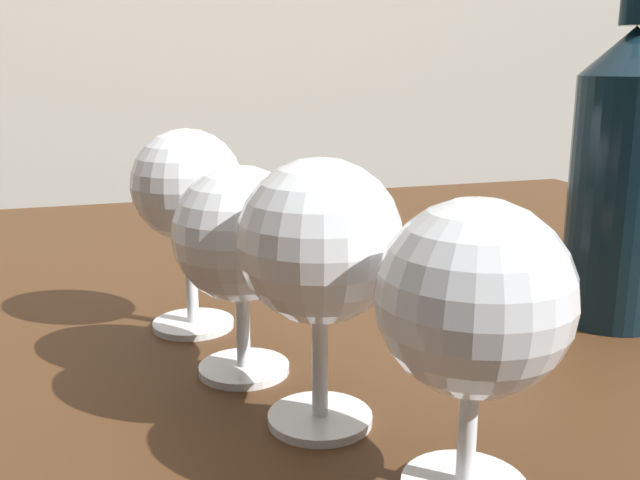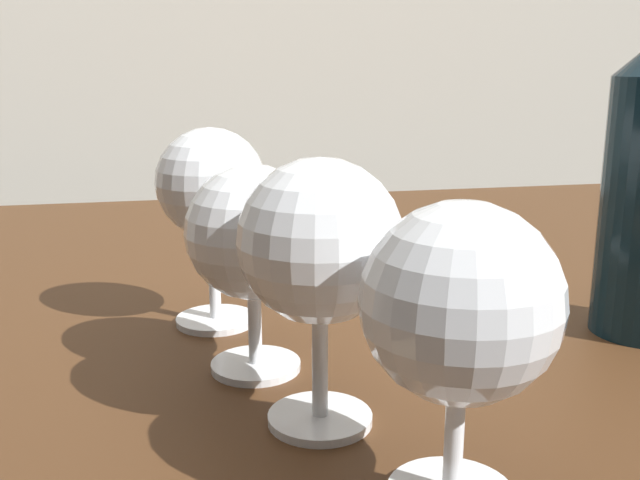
# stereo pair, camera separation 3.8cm
# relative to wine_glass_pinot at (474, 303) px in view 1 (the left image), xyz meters

# --- Properties ---
(dining_table) EXTENTS (1.11, 0.92, 0.71)m
(dining_table) POSITION_rel_wine_glass_pinot_xyz_m (0.06, 0.34, -0.19)
(dining_table) COLOR #472B16
(dining_table) RESTS_ON ground_plane
(wine_glass_pinot) EXTENTS (0.09, 0.09, 0.14)m
(wine_glass_pinot) POSITION_rel_wine_glass_pinot_xyz_m (0.00, 0.00, 0.00)
(wine_glass_pinot) COLOR white
(wine_glass_pinot) RESTS_ON dining_table
(wine_glass_empty) EXTENTS (0.09, 0.09, 0.15)m
(wine_glass_empty) POSITION_rel_wine_glass_pinot_xyz_m (-0.04, 0.09, 0.01)
(wine_glass_empty) COLOR white
(wine_glass_empty) RESTS_ON dining_table
(wine_glass_merlot) EXTENTS (0.09, 0.09, 0.14)m
(wine_glass_merlot) POSITION_rel_wine_glass_pinot_xyz_m (-0.07, 0.17, -0.00)
(wine_glass_merlot) COLOR white
(wine_glass_merlot) RESTS_ON dining_table
(wine_glass_white) EXTENTS (0.08, 0.08, 0.15)m
(wine_glass_white) POSITION_rel_wine_glass_pinot_xyz_m (-0.09, 0.26, 0.01)
(wine_glass_white) COLOR white
(wine_glass_white) RESTS_ON dining_table
(wine_bottle) EXTENTS (0.08, 0.08, 0.31)m
(wine_bottle) POSITION_rel_wine_glass_pinot_xyz_m (0.22, 0.18, 0.02)
(wine_bottle) COLOR #0F232D
(wine_bottle) RESTS_ON dining_table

